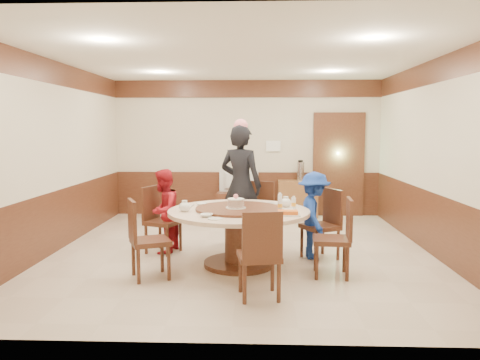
{
  "coord_description": "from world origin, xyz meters",
  "views": [
    {
      "loc": [
        0.24,
        -6.77,
        1.81
      ],
      "look_at": [
        -0.01,
        -0.33,
        1.1
      ],
      "focal_mm": 35.0,
      "sensor_mm": 36.0,
      "label": 1
    }
  ],
  "objects_px": {
    "person_red": "(163,211)",
    "television": "(238,181)",
    "person_blue": "(314,215)",
    "person_standing": "(241,185)",
    "tv_stand": "(238,205)",
    "shrimp_platter": "(288,213)",
    "birthday_cake": "(236,203)",
    "thermos": "(300,171)",
    "banquet_table": "(239,226)",
    "side_cabinet": "(298,199)"
  },
  "relations": [
    {
      "from": "person_red",
      "to": "television",
      "type": "xyz_separation_m",
      "value": [
        0.96,
        2.85,
        0.12
      ]
    },
    {
      "from": "person_blue",
      "to": "television",
      "type": "bearing_deg",
      "value": 18.26
    },
    {
      "from": "person_red",
      "to": "television",
      "type": "height_order",
      "value": "person_red"
    },
    {
      "from": "person_blue",
      "to": "person_standing",
      "type": "bearing_deg",
      "value": 52.24
    },
    {
      "from": "tv_stand",
      "to": "person_red",
      "type": "bearing_deg",
      "value": -108.65
    },
    {
      "from": "person_standing",
      "to": "shrimp_platter",
      "type": "height_order",
      "value": "person_standing"
    },
    {
      "from": "birthday_cake",
      "to": "thermos",
      "type": "relative_size",
      "value": 0.7
    },
    {
      "from": "banquet_table",
      "to": "person_red",
      "type": "xyz_separation_m",
      "value": [
        -1.13,
        0.63,
        0.08
      ]
    },
    {
      "from": "person_red",
      "to": "birthday_cake",
      "type": "xyz_separation_m",
      "value": [
        1.09,
        -0.66,
        0.23
      ]
    },
    {
      "from": "banquet_table",
      "to": "thermos",
      "type": "relative_size",
      "value": 4.89
    },
    {
      "from": "person_red",
      "to": "shrimp_platter",
      "type": "xyz_separation_m",
      "value": [
        1.74,
        -1.01,
        0.17
      ]
    },
    {
      "from": "person_standing",
      "to": "banquet_table",
      "type": "bearing_deg",
      "value": 115.35
    },
    {
      "from": "shrimp_platter",
      "to": "side_cabinet",
      "type": "distance_m",
      "value": 3.94
    },
    {
      "from": "birthday_cake",
      "to": "side_cabinet",
      "type": "relative_size",
      "value": 0.33
    },
    {
      "from": "person_red",
      "to": "television",
      "type": "bearing_deg",
      "value": 172.43
    },
    {
      "from": "tv_stand",
      "to": "thermos",
      "type": "relative_size",
      "value": 2.24
    },
    {
      "from": "person_standing",
      "to": "thermos",
      "type": "distance_m",
      "value": 2.63
    },
    {
      "from": "banquet_table",
      "to": "side_cabinet",
      "type": "relative_size",
      "value": 2.32
    },
    {
      "from": "person_blue",
      "to": "birthday_cake",
      "type": "xyz_separation_m",
      "value": [
        -1.07,
        -0.44,
        0.24
      ]
    },
    {
      "from": "birthday_cake",
      "to": "tv_stand",
      "type": "xyz_separation_m",
      "value": [
        -0.13,
        3.51,
        -0.59
      ]
    },
    {
      "from": "person_red",
      "to": "side_cabinet",
      "type": "xyz_separation_m",
      "value": [
        2.19,
        2.88,
        -0.24
      ]
    },
    {
      "from": "person_red",
      "to": "birthday_cake",
      "type": "bearing_deg",
      "value": 69.75
    },
    {
      "from": "tv_stand",
      "to": "thermos",
      "type": "distance_m",
      "value": 1.46
    },
    {
      "from": "banquet_table",
      "to": "thermos",
      "type": "xyz_separation_m",
      "value": [
        1.12,
        3.51,
        0.41
      ]
    },
    {
      "from": "tv_stand",
      "to": "birthday_cake",
      "type": "bearing_deg",
      "value": -87.92
    },
    {
      "from": "birthday_cake",
      "to": "shrimp_platter",
      "type": "distance_m",
      "value": 0.74
    },
    {
      "from": "banquet_table",
      "to": "shrimp_platter",
      "type": "xyz_separation_m",
      "value": [
        0.62,
        -0.38,
        0.24
      ]
    },
    {
      "from": "person_blue",
      "to": "television",
      "type": "relative_size",
      "value": 1.49
    },
    {
      "from": "person_blue",
      "to": "side_cabinet",
      "type": "xyz_separation_m",
      "value": [
        0.03,
        3.1,
        -0.23
      ]
    },
    {
      "from": "person_blue",
      "to": "shrimp_platter",
      "type": "distance_m",
      "value": 0.91
    },
    {
      "from": "person_red",
      "to": "shrimp_platter",
      "type": "bearing_deg",
      "value": 71.01
    },
    {
      "from": "person_blue",
      "to": "side_cabinet",
      "type": "relative_size",
      "value": 1.52
    },
    {
      "from": "person_red",
      "to": "shrimp_platter",
      "type": "relative_size",
      "value": 4.09
    },
    {
      "from": "birthday_cake",
      "to": "banquet_table",
      "type": "bearing_deg",
      "value": 43.65
    },
    {
      "from": "person_standing",
      "to": "birthday_cake",
      "type": "relative_size",
      "value": 7.01
    },
    {
      "from": "person_standing",
      "to": "tv_stand",
      "type": "relative_size",
      "value": 2.2
    },
    {
      "from": "shrimp_platter",
      "to": "thermos",
      "type": "relative_size",
      "value": 0.79
    },
    {
      "from": "tv_stand",
      "to": "thermos",
      "type": "xyz_separation_m",
      "value": [
        1.28,
        0.03,
        0.69
      ]
    },
    {
      "from": "banquet_table",
      "to": "television",
      "type": "xyz_separation_m",
      "value": [
        -0.16,
        3.48,
        0.2
      ]
    },
    {
      "from": "person_standing",
      "to": "person_blue",
      "type": "bearing_deg",
      "value": 169.81
    },
    {
      "from": "birthday_cake",
      "to": "shrimp_platter",
      "type": "relative_size",
      "value": 0.89
    },
    {
      "from": "television",
      "to": "side_cabinet",
      "type": "height_order",
      "value": "television"
    },
    {
      "from": "person_red",
      "to": "shrimp_platter",
      "type": "height_order",
      "value": "person_red"
    },
    {
      "from": "person_blue",
      "to": "thermos",
      "type": "distance_m",
      "value": 3.12
    },
    {
      "from": "birthday_cake",
      "to": "thermos",
      "type": "height_order",
      "value": "thermos"
    },
    {
      "from": "birthday_cake",
      "to": "television",
      "type": "distance_m",
      "value": 3.52
    },
    {
      "from": "person_blue",
      "to": "tv_stand",
      "type": "height_order",
      "value": "person_blue"
    },
    {
      "from": "shrimp_platter",
      "to": "television",
      "type": "distance_m",
      "value": 3.94
    },
    {
      "from": "banquet_table",
      "to": "thermos",
      "type": "distance_m",
      "value": 3.7
    },
    {
      "from": "thermos",
      "to": "television",
      "type": "bearing_deg",
      "value": -178.66
    }
  ]
}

